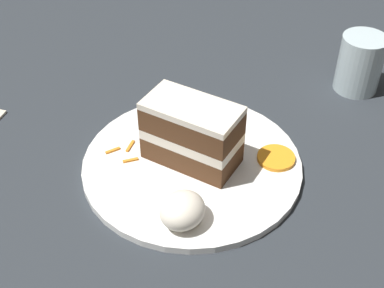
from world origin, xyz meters
TOP-DOWN VIEW (x-y plane):
  - ground_plane at (0.00, 0.00)m, footprint 6.00×6.00m
  - dining_table at (0.00, 0.00)m, footprint 1.39×1.20m
  - plate at (0.00, -0.06)m, footprint 0.30×0.30m
  - cake_slice at (0.01, -0.05)m, footprint 0.08×0.13m
  - cream_dollop at (-0.10, -0.11)m, footprint 0.06×0.05m
  - orange_garnish at (0.07, -0.15)m, footprint 0.05×0.05m
  - carrot_shreds_scatter at (-0.01, 0.03)m, footprint 0.11×0.05m
  - drinking_glass at (0.32, -0.17)m, footprint 0.07×0.07m

SIDE VIEW (x-z plane):
  - ground_plane at x=0.00m, z-range 0.00..0.00m
  - dining_table at x=0.00m, z-range 0.00..0.03m
  - plate at x=0.00m, z-range 0.03..0.04m
  - carrot_shreds_scatter at x=-0.01m, z-range 0.04..0.04m
  - orange_garnish at x=0.07m, z-range 0.04..0.05m
  - cream_dollop at x=-0.10m, z-range 0.04..0.08m
  - drinking_glass at x=0.32m, z-range 0.02..0.12m
  - cake_slice at x=0.01m, z-range 0.04..0.13m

